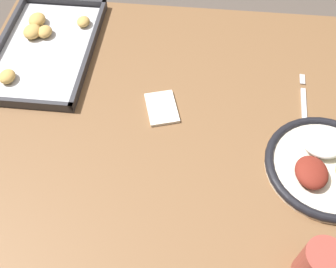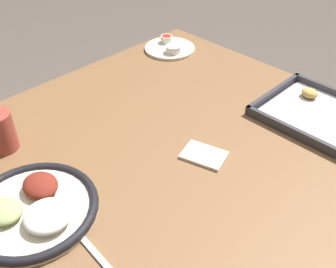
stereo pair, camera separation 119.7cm
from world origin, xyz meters
name	(u,v)px [view 1 (the left image)]	position (x,y,z in m)	size (l,w,h in m)	color
ground_plane	(168,248)	(0.00, 0.00, 0.00)	(8.00, 8.00, 0.00)	#564C44
dining_table	(169,160)	(0.00, 0.00, 0.65)	(1.01, 1.08, 0.76)	brown
dinner_plate	(326,165)	(-0.05, -0.36, 0.77)	(0.28, 0.28, 0.05)	beige
fork	(304,105)	(0.13, -0.33, 0.76)	(0.20, 0.03, 0.00)	silver
baking_tray	(44,46)	(0.27, 0.38, 0.77)	(0.43, 0.27, 0.04)	#333338
drinking_cup	(319,265)	(-0.30, -0.30, 0.81)	(0.07, 0.07, 0.10)	#993D33
napkin	(162,108)	(0.08, 0.03, 0.76)	(0.12, 0.10, 0.01)	silver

